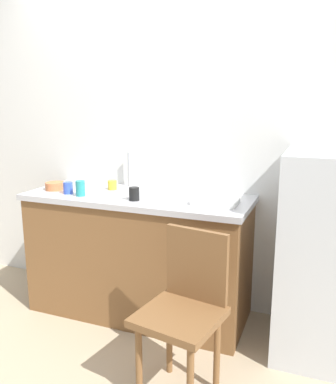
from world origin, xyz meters
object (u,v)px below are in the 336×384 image
object	(u,v)px
terracotta_bowl	(55,186)
cup_blue	(68,188)
refrigerator	(332,256)
cup_yellow	(112,185)
cup_black	(134,194)
cup_teal	(80,188)
chair	(185,307)
dish_tray	(216,200)

from	to	relation	value
terracotta_bowl	cup_blue	bearing A→B (deg)	-24.19
refrigerator	cup_blue	xyz separation A→B (m)	(-1.78, -0.13, 0.31)
refrigerator	cup_yellow	size ratio (longest dim) A/B	18.06
refrigerator	cup_black	xyz separation A→B (m)	(-1.25, -0.14, 0.31)
terracotta_bowl	cup_teal	size ratio (longest dim) A/B	1.34
terracotta_bowl	cup_black	xyz separation A→B (m)	(0.70, -0.08, 0.02)
chair	cup_black	world-z (taller)	cup_black
chair	cup_blue	size ratio (longest dim) A/B	10.64
refrigerator	dish_tray	bearing A→B (deg)	-176.73
refrigerator	chair	distance (m)	0.98
refrigerator	dish_tray	xyz separation A→B (m)	(-0.72, -0.04, 0.30)
cup_black	dish_tray	bearing A→B (deg)	10.85
chair	cup_yellow	distance (m)	1.23
cup_teal	terracotta_bowl	bearing A→B (deg)	160.42
chair	terracotta_bowl	bearing A→B (deg)	164.16
chair	cup_teal	size ratio (longest dim) A/B	8.27
cup_teal	chair	bearing A→B (deg)	-27.97
refrigerator	cup_black	distance (m)	1.30
cup_yellow	dish_tray	bearing A→B (deg)	-9.74
dish_tray	cup_yellow	distance (m)	0.85
dish_tray	terracotta_bowl	distance (m)	1.23
cup_blue	refrigerator	bearing A→B (deg)	4.32
refrigerator	cup_yellow	bearing A→B (deg)	176.24
cup_black	cup_teal	bearing A→B (deg)	-177.33
cup_yellow	cup_black	bearing A→B (deg)	-38.97
refrigerator	chair	xyz separation A→B (m)	(-0.71, -0.67, -0.13)
cup_teal	cup_black	xyz separation A→B (m)	(0.41, 0.02, -0.01)
cup_blue	terracotta_bowl	bearing A→B (deg)	155.81
terracotta_bowl	chair	bearing A→B (deg)	-26.10
cup_yellow	cup_teal	world-z (taller)	cup_teal
chair	cup_yellow	size ratio (longest dim) A/B	12.68
dish_tray	cup_black	size ratio (longest dim) A/B	3.16
dish_tray	cup_black	distance (m)	0.54
dish_tray	terracotta_bowl	world-z (taller)	terracotta_bowl
refrigerator	cup_blue	world-z (taller)	refrigerator
dish_tray	cup_blue	distance (m)	1.07
chair	cup_blue	distance (m)	1.28
refrigerator	terracotta_bowl	size ratio (longest dim) A/B	8.76
cup_black	cup_yellow	bearing A→B (deg)	141.03
dish_tray	cup_yellow	xyz separation A→B (m)	(-0.84, 0.14, 0.01)
cup_yellow	cup_black	distance (m)	0.39
refrigerator	dish_tray	distance (m)	0.78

